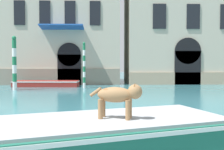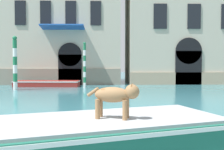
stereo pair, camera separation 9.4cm
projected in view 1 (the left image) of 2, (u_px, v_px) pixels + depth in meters
The scene contains 6 objects.
palazzo_left at pixel (63, 6), 25.22m from camera, with size 10.67×7.40×14.93m.
boat_foreground at pixel (74, 135), 5.24m from camera, with size 6.92×4.14×0.65m.
dog_on_deck at pixel (119, 95), 5.37m from camera, with size 1.08×0.50×0.73m.
boat_moored_near_palazzo at pixel (46, 83), 20.86m from camera, with size 5.19×1.66×0.47m.
mooring_pole_0 at pixel (14, 63), 17.92m from camera, with size 0.29×0.29×3.72m.
mooring_pole_3 at pixel (84, 65), 19.46m from camera, with size 0.21×0.21×3.42m.
Camera 1 is at (4.31, 0.58, 1.76)m, focal length 42.00 mm.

